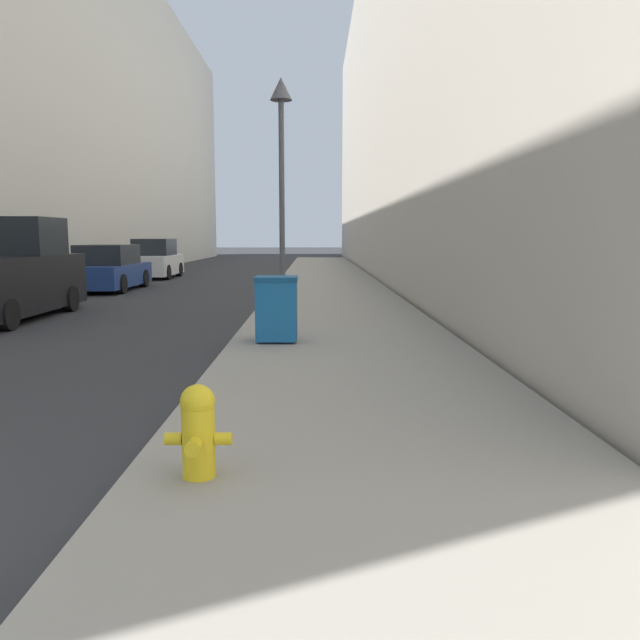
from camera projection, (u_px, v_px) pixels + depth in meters
name	position (u px, v px, depth m)	size (l,w,h in m)	color
sidewalk_right	(330.00, 291.00, 20.59)	(3.84, 60.00, 0.15)	gray
building_right_stone	(508.00, 87.00, 27.47)	(12.00, 60.00, 16.78)	beige
fire_hydrant	(198.00, 429.00, 4.44)	(0.48, 0.36, 0.68)	yellow
trash_bin	(277.00, 308.00, 10.16)	(0.68, 0.63, 1.07)	#19609E
lamppost	(281.00, 148.00, 13.51)	(0.48, 0.48, 5.09)	#4C4C51
pickup_truck	(3.00, 277.00, 13.95)	(2.03, 5.12, 2.30)	black
parked_sedan_near	(108.00, 270.00, 21.47)	(1.92, 4.48, 1.57)	navy
parked_sedan_far	(155.00, 260.00, 27.73)	(1.83, 4.01, 1.74)	silver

